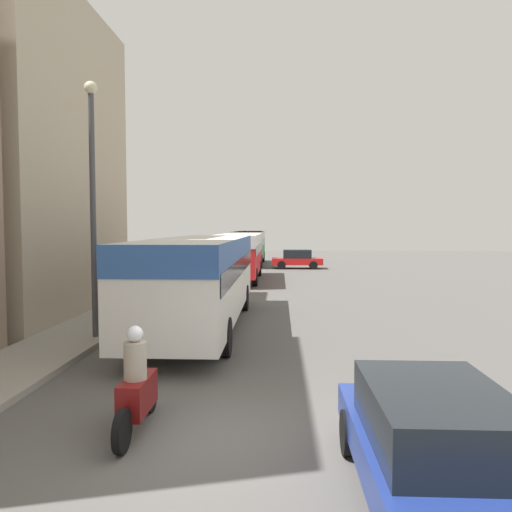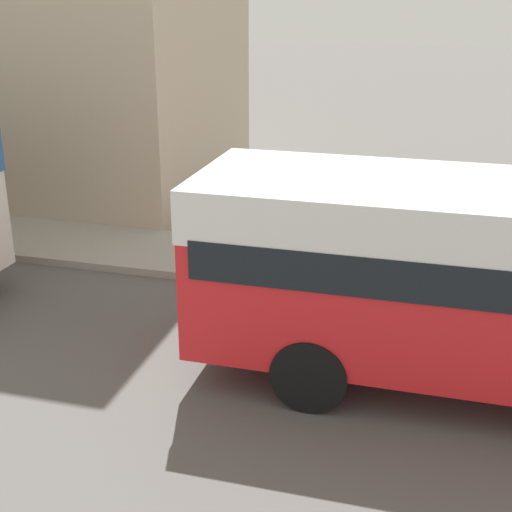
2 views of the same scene
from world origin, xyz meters
The scene contains 0 objects.
Camera 2 is at (7.37, 21.32, 5.15)m, focal length 50.00 mm.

